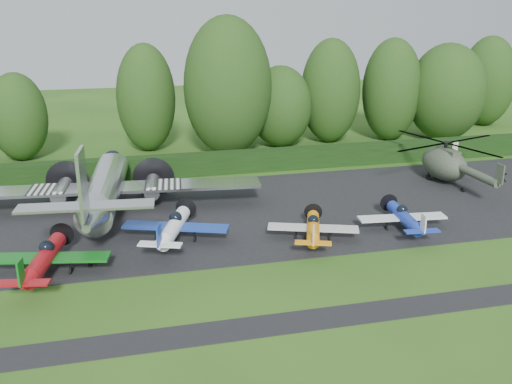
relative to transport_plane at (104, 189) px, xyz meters
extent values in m
plane|color=#214B15|center=(6.83, -11.85, -2.15)|extent=(160.00, 160.00, 0.00)
cube|color=black|center=(6.83, -1.85, -2.15)|extent=(70.00, 18.00, 0.01)
cube|color=black|center=(6.83, -17.85, -2.15)|extent=(70.00, 2.00, 0.00)
cube|color=black|center=(6.83, 9.15, -2.15)|extent=(90.00, 1.60, 2.00)
cylinder|color=silver|center=(0.00, 0.37, -0.07)|extent=(2.51, 13.12, 2.51)
cone|color=silver|center=(0.00, 7.71, -0.07)|extent=(2.51, 1.64, 2.51)
cone|color=silver|center=(0.00, -7.50, 0.47)|extent=(2.51, 3.28, 2.51)
sphere|color=black|center=(0.00, 6.66, 0.47)|extent=(1.64, 1.64, 1.64)
cube|color=silver|center=(0.00, 1.46, -0.40)|extent=(24.05, 2.62, 0.24)
cube|color=white|center=(-4.37, 1.46, -0.27)|extent=(2.84, 2.73, 0.05)
cube|color=white|center=(4.37, 1.46, -0.27)|extent=(2.84, 2.73, 0.05)
cylinder|color=silver|center=(-3.50, 2.12, -0.67)|extent=(1.20, 3.50, 1.20)
cylinder|color=silver|center=(3.50, 2.12, -0.67)|extent=(1.20, 3.50, 1.20)
cylinder|color=black|center=(-3.50, 4.58, -0.67)|extent=(3.50, 0.03, 3.50)
cylinder|color=black|center=(3.50, 4.58, -0.67)|extent=(3.50, 0.03, 3.50)
cube|color=silver|center=(0.00, -8.38, 1.68)|extent=(8.20, 1.53, 0.15)
cube|color=silver|center=(0.00, -8.70, 3.21)|extent=(0.20, 2.40, 4.15)
cylinder|color=black|center=(-3.50, 1.68, -1.88)|extent=(0.27, 0.98, 0.98)
cylinder|color=black|center=(3.50, 1.68, -1.88)|extent=(0.27, 0.98, 0.98)
cylinder|color=black|center=(0.00, -8.81, -1.95)|extent=(0.20, 0.48, 0.48)
cylinder|color=#9F0E15|center=(-3.41, -9.58, -0.99)|extent=(1.01, 5.80, 1.01)
sphere|color=black|center=(-3.41, -8.94, -0.51)|extent=(0.89, 0.89, 0.89)
cube|color=#0F6417|center=(-3.41, -9.05, -1.15)|extent=(7.38, 1.37, 0.15)
cube|color=#9F0E15|center=(-3.41, -13.06, -0.72)|extent=(2.74, 0.74, 0.11)
cube|color=#0F6417|center=(-3.41, -13.16, -0.04)|extent=(0.11, 0.84, 1.37)
cylinder|color=black|center=(-3.41, -5.83, -0.99)|extent=(1.58, 0.02, 1.58)
cylinder|color=black|center=(-4.78, -9.26, -1.96)|extent=(0.15, 0.46, 0.46)
cylinder|color=black|center=(-2.04, -9.26, -1.96)|extent=(0.15, 0.46, 0.46)
cylinder|color=black|center=(-3.41, -6.83, -1.98)|extent=(0.13, 0.42, 0.42)
cylinder|color=white|center=(4.53, -6.34, -1.01)|extent=(0.99, 5.70, 0.99)
sphere|color=black|center=(4.53, -5.72, -0.54)|extent=(0.87, 0.87, 0.87)
cube|color=#1B3AA3|center=(4.53, -5.82, -1.16)|extent=(7.25, 1.35, 0.15)
cube|color=white|center=(4.53, -9.76, -0.75)|extent=(2.69, 0.73, 0.10)
cube|color=#1B3AA3|center=(4.53, -9.86, -0.08)|extent=(0.10, 0.83, 1.35)
cylinder|color=black|center=(4.53, -2.66, -1.01)|extent=(1.55, 0.02, 1.55)
cylinder|color=black|center=(3.18, -6.03, -1.96)|extent=(0.15, 0.46, 0.46)
cylinder|color=black|center=(5.87, -6.03, -1.96)|extent=(0.15, 0.46, 0.46)
cylinder|color=black|center=(4.53, -3.64, -1.98)|extent=(0.12, 0.41, 0.41)
cylinder|color=orange|center=(13.74, -8.33, -1.18)|extent=(0.85, 4.86, 0.85)
sphere|color=black|center=(13.74, -7.79, -0.78)|extent=(0.74, 0.74, 0.74)
cube|color=silver|center=(13.74, -7.88, -1.31)|extent=(6.19, 1.15, 0.12)
cube|color=orange|center=(13.74, -11.24, -0.96)|extent=(2.30, 0.62, 0.09)
cube|color=silver|center=(13.74, -11.33, -0.38)|extent=(0.09, 0.71, 1.15)
cylinder|color=black|center=(13.74, -5.19, -1.18)|extent=(1.33, 0.02, 1.33)
cylinder|color=black|center=(12.59, -8.06, -1.99)|extent=(0.12, 0.39, 0.39)
cylinder|color=black|center=(14.89, -8.06, -1.99)|extent=(0.12, 0.39, 0.39)
cylinder|color=black|center=(13.74, -6.03, -2.01)|extent=(0.11, 0.35, 0.35)
cylinder|color=#1C35A9|center=(20.68, -8.02, -1.15)|extent=(0.87, 5.00, 0.87)
sphere|color=black|center=(20.68, -7.48, -0.74)|extent=(0.76, 0.76, 0.76)
cube|color=silver|center=(20.68, -7.57, -1.29)|extent=(6.36, 1.18, 0.13)
cube|color=#1C35A9|center=(20.68, -11.02, -0.92)|extent=(2.36, 0.64, 0.09)
cube|color=silver|center=(20.68, -11.11, -0.33)|extent=(0.09, 0.73, 1.18)
cylinder|color=black|center=(20.68, -4.80, -1.15)|extent=(1.36, 0.02, 1.36)
cylinder|color=black|center=(19.50, -7.75, -1.99)|extent=(0.13, 0.40, 0.40)
cylinder|color=black|center=(21.87, -7.75, -1.99)|extent=(0.13, 0.40, 0.40)
cylinder|color=black|center=(20.68, -5.66, -2.00)|extent=(0.11, 0.36, 0.36)
ellipsoid|color=#313A2C|center=(29.52, 1.75, -0.42)|extent=(3.00, 5.51, 2.88)
cylinder|color=#313A2C|center=(29.52, -2.58, -0.13)|extent=(0.67, 5.78, 0.67)
cube|color=#313A2C|center=(29.52, -5.57, 0.74)|extent=(0.12, 0.87, 1.54)
cylinder|color=black|center=(29.52, 1.75, 1.03)|extent=(0.29, 0.29, 0.77)
cylinder|color=black|center=(29.52, 1.75, 1.46)|extent=(0.67, 0.67, 0.24)
cylinder|color=black|center=(29.52, 1.75, 1.46)|extent=(11.56, 11.56, 0.06)
cube|color=#313A2C|center=(29.52, 0.98, 0.69)|extent=(0.87, 1.93, 0.67)
ellipsoid|color=black|center=(29.52, 3.29, -0.32)|extent=(1.83, 1.83, 1.65)
cylinder|color=black|center=(28.55, 2.52, -1.86)|extent=(0.17, 0.54, 0.54)
cylinder|color=black|center=(30.48, 2.52, -1.86)|extent=(0.17, 0.54, 0.54)
cylinder|color=black|center=(29.52, -1.33, -1.91)|extent=(0.15, 0.46, 0.46)
cylinder|color=#3F3326|center=(34.43, 8.59, -1.54)|extent=(0.12, 0.12, 1.22)
cylinder|color=#3F3326|center=(37.48, 8.59, -1.54)|extent=(0.12, 0.12, 1.22)
cube|color=beige|center=(35.96, 8.59, -0.83)|extent=(3.25, 0.08, 1.02)
cylinder|color=black|center=(38.17, 16.55, -0.33)|extent=(0.70, 0.70, 3.64)
ellipsoid|color=#203E13|center=(38.17, 16.55, 3.41)|extent=(8.74, 8.74, 11.13)
cylinder|color=black|center=(12.49, 15.75, 0.20)|extent=(0.70, 0.70, 4.69)
ellipsoid|color=#203E13|center=(12.49, 15.75, 5.02)|extent=(9.09, 9.09, 14.33)
cylinder|color=black|center=(47.81, 22.79, -0.28)|extent=(0.70, 0.70, 3.74)
ellipsoid|color=#203E13|center=(47.81, 22.79, 3.56)|extent=(6.98, 6.98, 11.41)
cylinder|color=black|center=(18.79, 18.01, -0.68)|extent=(0.70, 0.70, 2.93)
ellipsoid|color=#203E13|center=(18.79, 18.01, 2.33)|extent=(6.97, 6.97, 8.95)
cylinder|color=black|center=(24.84, 18.67, -0.23)|extent=(0.70, 0.70, 3.83)
ellipsoid|color=#203E13|center=(24.84, 18.67, 3.71)|extent=(6.71, 6.71, 11.71)
cylinder|color=black|center=(-8.51, 18.55, -0.69)|extent=(0.70, 0.70, 2.92)
ellipsoid|color=#203E13|center=(-8.51, 18.55, 2.31)|extent=(5.78, 5.78, 8.92)
cylinder|color=black|center=(32.04, 18.04, -0.24)|extent=(0.70, 0.70, 3.83)
ellipsoid|color=#203E13|center=(32.04, 18.04, 3.70)|extent=(6.68, 6.68, 11.69)
cylinder|color=black|center=(4.34, 19.50, -0.27)|extent=(0.70, 0.70, 3.75)
ellipsoid|color=#203E13|center=(4.34, 19.50, 3.59)|extent=(6.23, 6.23, 11.47)
camera|label=1|loc=(1.69, -42.22, 13.57)|focal=40.00mm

